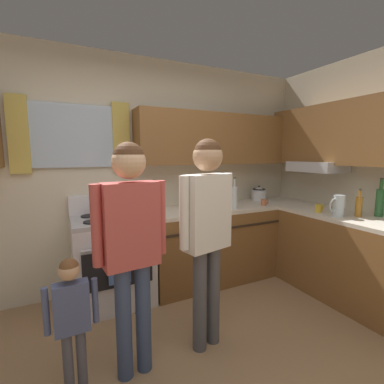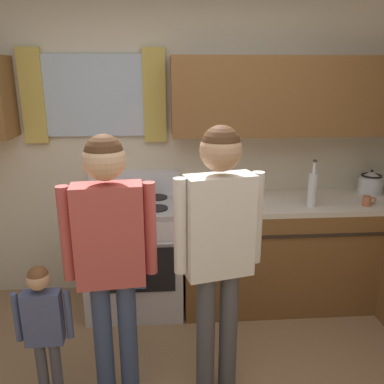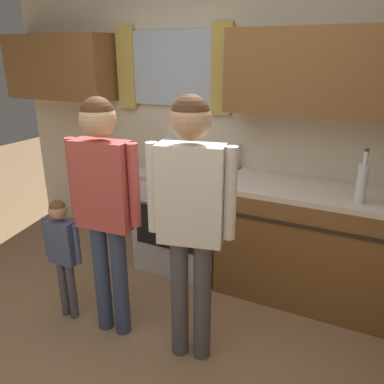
{
  "view_description": "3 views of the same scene",
  "coord_description": "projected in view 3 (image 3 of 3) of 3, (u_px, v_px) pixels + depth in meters",
  "views": [
    {
      "loc": [
        -0.7,
        -1.23,
        1.53
      ],
      "look_at": [
        0.35,
        0.91,
        1.2
      ],
      "focal_mm": 25.57,
      "sensor_mm": 36.0,
      "label": 1
    },
    {
      "loc": [
        -0.0,
        -1.47,
        1.9
      ],
      "look_at": [
        0.16,
        0.75,
        1.23
      ],
      "focal_mm": 37.4,
      "sensor_mm": 36.0,
      "label": 2
    },
    {
      "loc": [
        1.19,
        -1.25,
        1.83
      ],
      "look_at": [
        0.11,
        0.92,
        0.96
      ],
      "focal_mm": 35.88,
      "sensor_mm": 36.0,
      "label": 3
    }
  ],
  "objects": [
    {
      "name": "adult_in_plaid",
      "position": [
        191.0,
        205.0,
        2.15
      ],
      "size": [
        0.5,
        0.24,
        1.64
      ],
      "color": "#4C4C51",
      "rests_on": "ground"
    },
    {
      "name": "stove_oven",
      "position": [
        187.0,
        217.0,
        3.42
      ],
      "size": [
        0.76,
        0.67,
        1.1
      ],
      "color": "silver",
      "rests_on": "ground"
    },
    {
      "name": "small_child",
      "position": [
        62.0,
        246.0,
        2.66
      ],
      "size": [
        0.31,
        0.12,
        0.92
      ],
      "color": "#4C4C56",
      "rests_on": "ground"
    },
    {
      "name": "adult_holding_child",
      "position": [
        104.0,
        194.0,
        2.38
      ],
      "size": [
        0.5,
        0.22,
        1.61
      ],
      "color": "#38476B",
      "rests_on": "ground"
    },
    {
      "name": "back_wall_unit",
      "position": [
        235.0,
        103.0,
        3.19
      ],
      "size": [
        4.6,
        0.42,
        2.6
      ],
      "color": "beige",
      "rests_on": "ground"
    },
    {
      "name": "bottle_tall_clear",
      "position": [
        362.0,
        183.0,
        2.51
      ],
      "size": [
        0.07,
        0.07,
        0.37
      ],
      "color": "silver",
      "rests_on": "kitchen_counter_run"
    }
  ]
}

